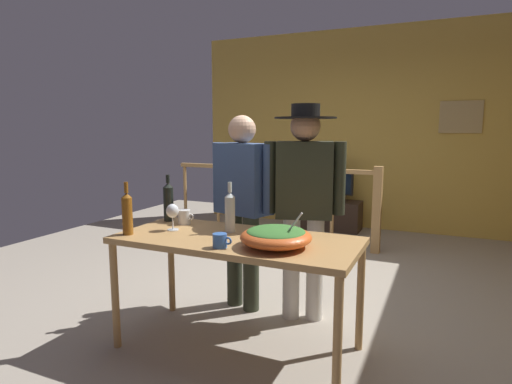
{
  "coord_description": "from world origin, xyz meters",
  "views": [
    {
      "loc": [
        1.15,
        -3.38,
        1.47
      ],
      "look_at": [
        -0.06,
        -0.68,
        1.02
      ],
      "focal_mm": 29.82,
      "sensor_mm": 36.0,
      "label": 1
    }
  ],
  "objects": [
    {
      "name": "ground_plane",
      "position": [
        0.0,
        0.0,
        0.0
      ],
      "size": [
        7.66,
        7.66,
        0.0
      ],
      "primitive_type": "plane",
      "color": "#9E9384"
    },
    {
      "name": "back_wall",
      "position": [
        0.0,
        2.95,
        1.43
      ],
      "size": [
        4.92,
        0.1,
        2.87
      ],
      "primitive_type": "cube",
      "color": "gold",
      "rests_on": "ground_plane"
    },
    {
      "name": "framed_picture",
      "position": [
        1.29,
        2.89,
        1.61
      ],
      "size": [
        0.52,
        0.03,
        0.42
      ],
      "primitive_type": "cube",
      "color": "tan"
    },
    {
      "name": "stair_railing",
      "position": [
        -0.44,
        1.65,
        0.63
      ],
      "size": [
        2.75,
        0.1,
        1.03
      ],
      "color": "#B2844C",
      "rests_on": "ground_plane"
    },
    {
      "name": "tv_console",
      "position": [
        -0.36,
        2.6,
        0.21
      ],
      "size": [
        0.9,
        0.4,
        0.42
      ],
      "primitive_type": "cube",
      "color": "#38281E",
      "rests_on": "ground_plane"
    },
    {
      "name": "flat_screen_tv",
      "position": [
        -0.36,
        2.56,
        0.7
      ],
      "size": [
        0.68,
        0.12,
        0.47
      ],
      "color": "black",
      "rests_on": "tv_console"
    },
    {
      "name": "serving_table",
      "position": [
        -0.06,
        -0.99,
        0.69
      ],
      "size": [
        1.58,
        0.72,
        0.76
      ],
      "color": "#B2844C",
      "rests_on": "ground_plane"
    },
    {
      "name": "salad_bowl",
      "position": [
        0.25,
        -1.09,
        0.83
      ],
      "size": [
        0.43,
        0.43,
        0.22
      ],
      "color": "#DB5B23",
      "rests_on": "serving_table"
    },
    {
      "name": "wine_glass",
      "position": [
        -0.55,
        -0.99,
        0.89
      ],
      "size": [
        0.09,
        0.09,
        0.18
      ],
      "color": "silver",
      "rests_on": "serving_table"
    },
    {
      "name": "wine_bottle_amber",
      "position": [
        -0.76,
        -1.22,
        0.91
      ],
      "size": [
        0.07,
        0.07,
        0.35
      ],
      "color": "brown",
      "rests_on": "serving_table"
    },
    {
      "name": "wine_bottle_clear",
      "position": [
        -0.17,
        -0.88,
        0.91
      ],
      "size": [
        0.07,
        0.07,
        0.34
      ],
      "color": "silver",
      "rests_on": "serving_table"
    },
    {
      "name": "wine_bottle_dark",
      "position": [
        -0.75,
        -0.76,
        0.92
      ],
      "size": [
        0.08,
        0.08,
        0.36
      ],
      "color": "black",
      "rests_on": "serving_table"
    },
    {
      "name": "mug_blue",
      "position": [
        -0.04,
        -1.24,
        0.81
      ],
      "size": [
        0.12,
        0.09,
        0.08
      ],
      "color": "#3866B2",
      "rests_on": "serving_table"
    },
    {
      "name": "mug_white",
      "position": [
        -0.58,
        -0.8,
        0.82
      ],
      "size": [
        0.13,
        0.09,
        0.11
      ],
      "color": "white",
      "rests_on": "serving_table"
    },
    {
      "name": "person_standing_left",
      "position": [
        -0.32,
        -0.37,
        0.93
      ],
      "size": [
        0.61,
        0.33,
        1.56
      ],
      "rotation": [
        0.0,
        0.0,
        2.86
      ],
      "color": "#2D3323",
      "rests_on": "ground_plane"
    },
    {
      "name": "person_standing_right",
      "position": [
        0.2,
        -0.37,
        0.98
      ],
      "size": [
        0.58,
        0.45,
        1.64
      ],
      "rotation": [
        0.0,
        0.0,
        3.43
      ],
      "color": "beige",
      "rests_on": "ground_plane"
    }
  ]
}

